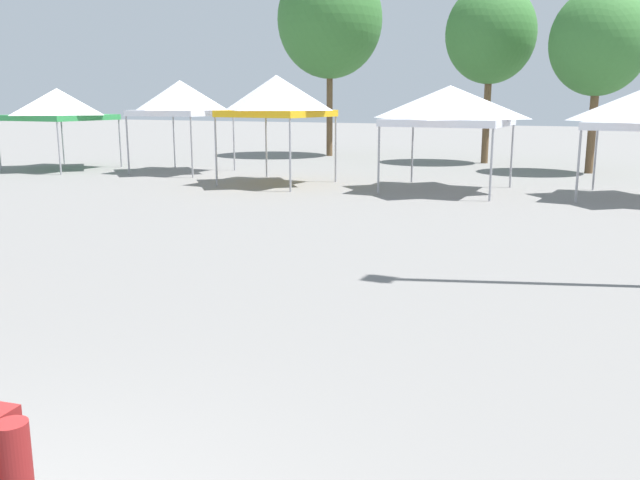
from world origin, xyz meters
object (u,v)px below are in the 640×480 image
at_px(canopy_tent_behind_center, 276,96).
at_px(tree_behind_tents_right, 599,42).
at_px(canopy_tent_right_of_center, 180,98).
at_px(tree_behind_tents_left, 330,20).
at_px(tree_behind_tents_center, 491,34).
at_px(canopy_tent_left_of_center, 450,106).
at_px(canopy_tent_center, 58,104).

distance_m(canopy_tent_behind_center, tree_behind_tents_right, 11.46).
height_order(canopy_tent_behind_center, tree_behind_tents_right, tree_behind_tents_right).
xyz_separation_m(canopy_tent_right_of_center, canopy_tent_behind_center, (4.75, -1.53, 0.05)).
height_order(canopy_tent_right_of_center, tree_behind_tents_right, tree_behind_tents_right).
distance_m(canopy_tent_behind_center, tree_behind_tents_left, 11.42).
bearing_deg(tree_behind_tents_center, canopy_tent_right_of_center, -137.39).
xyz_separation_m(canopy_tent_right_of_center, tree_behind_tents_left, (1.67, 8.92, 3.47)).
xyz_separation_m(canopy_tent_behind_center, canopy_tent_left_of_center, (5.16, 0.68, -0.27)).
relative_size(tree_behind_tents_right, tree_behind_tents_left, 0.73).
bearing_deg(canopy_tent_left_of_center, canopy_tent_right_of_center, 175.10).
height_order(tree_behind_tents_center, tree_behind_tents_right, tree_behind_tents_center).
bearing_deg(canopy_tent_right_of_center, canopy_tent_left_of_center, -4.90).
bearing_deg(tree_behind_tents_left, canopy_tent_right_of_center, -100.62).
relative_size(canopy_tent_right_of_center, tree_behind_tents_right, 0.51).
relative_size(tree_behind_tents_center, tree_behind_tents_right, 1.12).
height_order(canopy_tent_center, canopy_tent_right_of_center, canopy_tent_right_of_center).
bearing_deg(canopy_tent_right_of_center, tree_behind_tents_center, 42.61).
relative_size(canopy_tent_left_of_center, tree_behind_tents_left, 0.37).
relative_size(canopy_tent_center, tree_behind_tents_left, 0.37).
distance_m(tree_behind_tents_center, tree_behind_tents_left, 7.44).
height_order(canopy_tent_left_of_center, tree_behind_tents_left, tree_behind_tents_left).
bearing_deg(tree_behind_tents_center, canopy_tent_behind_center, -113.46).
distance_m(canopy_tent_right_of_center, canopy_tent_left_of_center, 9.95).
bearing_deg(canopy_tent_behind_center, tree_behind_tents_center, 66.54).
xyz_separation_m(canopy_tent_left_of_center, tree_behind_tents_left, (-8.24, 9.77, 3.69)).
bearing_deg(tree_behind_tents_center, canopy_tent_left_of_center, -84.41).
height_order(canopy_tent_center, canopy_tent_behind_center, canopy_tent_behind_center).
bearing_deg(canopy_tent_center, canopy_tent_behind_center, -2.95).
bearing_deg(tree_behind_tents_left, canopy_tent_left_of_center, -49.84).
height_order(canopy_tent_right_of_center, canopy_tent_left_of_center, canopy_tent_right_of_center).
bearing_deg(canopy_tent_center, tree_behind_tents_right, 21.30).
bearing_deg(canopy_tent_left_of_center, tree_behind_tents_right, 64.28).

